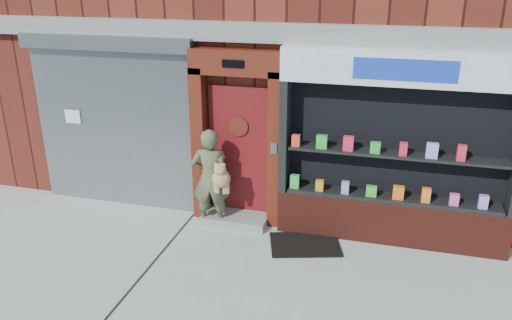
% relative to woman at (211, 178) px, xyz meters
% --- Properties ---
extents(ground, '(80.00, 80.00, 0.00)m').
position_rel_woman_xyz_m(ground, '(1.10, -1.54, -0.85)').
color(ground, '#9E9E99').
rests_on(ground, ground).
extents(shutter_bay, '(3.10, 0.30, 3.04)m').
position_rel_woman_xyz_m(shutter_bay, '(-1.90, 0.39, 0.87)').
color(shutter_bay, gray).
rests_on(shutter_bay, ground).
extents(red_door_bay, '(1.52, 0.58, 2.90)m').
position_rel_woman_xyz_m(red_door_bay, '(0.35, 0.32, 0.61)').
color(red_door_bay, '#58190F').
rests_on(red_door_bay, ground).
extents(pharmacy_bay, '(3.50, 0.41, 3.00)m').
position_rel_woman_xyz_m(pharmacy_bay, '(2.85, 0.27, 0.52)').
color(pharmacy_bay, '#591E15').
rests_on(pharmacy_bay, ground).
extents(woman, '(0.71, 0.50, 1.68)m').
position_rel_woman_xyz_m(woman, '(0.00, 0.00, 0.00)').
color(woman, '#525C3C').
rests_on(woman, ground).
extents(doormat, '(1.24, 1.02, 0.03)m').
position_rel_woman_xyz_m(doormat, '(1.62, -0.26, -0.84)').
color(doormat, black).
rests_on(doormat, ground).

